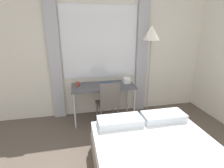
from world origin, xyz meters
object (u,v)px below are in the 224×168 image
at_px(telephone, 126,80).
at_px(book, 108,84).
at_px(mug, 78,84).
at_px(desk_chair, 108,102).
at_px(standing_lamp, 151,41).
at_px(desk, 103,88).

distance_m(telephone, book, 0.41).
relative_size(telephone, mug, 2.02).
xyz_separation_m(desk_chair, mug, (-0.56, 0.35, 0.29)).
bearing_deg(mug, telephone, 1.37).
xyz_separation_m(desk_chair, standing_lamp, (0.92, 0.25, 1.11)).
bearing_deg(standing_lamp, telephone, 164.56).
bearing_deg(mug, desk_chair, -32.26).
distance_m(desk, mug, 0.52).
relative_size(desk, telephone, 6.96).
relative_size(desk_chair, book, 3.14).
xyz_separation_m(desk, book, (0.11, 0.02, 0.08)).
distance_m(desk_chair, telephone, 0.67).
height_order(desk, telephone, telephone).
xyz_separation_m(standing_lamp, mug, (-1.48, 0.10, -0.83)).
bearing_deg(desk, standing_lamp, -3.26).
bearing_deg(desk_chair, mug, 141.00).
relative_size(book, mug, 3.28).
xyz_separation_m(telephone, book, (-0.41, -0.05, -0.04)).
bearing_deg(mug, desk, -5.11).
bearing_deg(book, desk_chair, -101.25).
xyz_separation_m(desk, standing_lamp, (0.97, -0.06, 0.94)).
distance_m(desk_chair, mug, 0.72).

